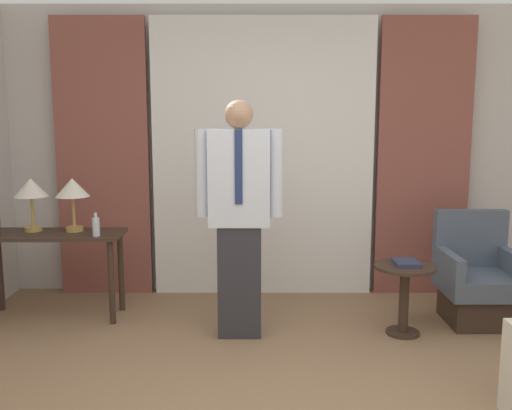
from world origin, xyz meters
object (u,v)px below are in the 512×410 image
armchair (476,283)px  book (405,263)px  desk (51,248)px  table_lamp_right (71,190)px  table_lamp_left (30,190)px  bottle_by_lamp (95,226)px  person (238,211)px  side_table (403,288)px

armchair → book: armchair is taller
desk → table_lamp_right: table_lamp_right is taller
desk → table_lamp_left: 0.51m
bottle_by_lamp → person: person is taller
table_lamp_right → person: person is taller
bottle_by_lamp → book: bottle_by_lamp is taller
table_lamp_left → armchair: bearing=-2.6°
table_lamp_left → book: table_lamp_left is taller
side_table → book: (0.01, 0.03, 0.19)m
bottle_by_lamp → side_table: (2.44, -0.26, -0.43)m
bottle_by_lamp → book: size_ratio=0.85×
table_lamp_left → person: 1.82m
table_lamp_right → person: size_ratio=0.25×
desk → table_lamp_right: bearing=21.0°
person → table_lamp_right: bearing=161.1°
person → side_table: (1.28, 0.02, -0.61)m
table_lamp_left → armchair: 3.78m
table_lamp_right → bottle_by_lamp: size_ratio=2.33×
desk → side_table: bearing=-7.8°
table_lamp_left → bottle_by_lamp: (0.58, -0.20, -0.27)m
table_lamp_right → side_table: 2.81m
armchair → side_table: size_ratio=1.63×
bottle_by_lamp → armchair: (3.12, 0.03, -0.48)m
desk → book: size_ratio=5.18×
table_lamp_left → desk: bearing=-21.0°
table_lamp_left → side_table: size_ratio=0.81×
table_lamp_right → side_table: size_ratio=0.81×
armchair → side_table: (-0.68, -0.29, 0.05)m
person → side_table: 1.41m
table_lamp_right → armchair: table_lamp_right is taller
desk → side_table: desk is taller
armchair → side_table: 0.74m
desk → person: bearing=-14.7°
desk → bottle_by_lamp: bearing=-17.5°
armchair → table_lamp_right: bearing=177.1°
side_table → book: size_ratio=2.43×
person → side_table: size_ratio=3.27×
table_lamp_left → side_table: table_lamp_left is taller
table_lamp_right → armchair: size_ratio=0.50×
table_lamp_left → side_table: (3.03, -0.46, -0.70)m
bottle_by_lamp → side_table: bearing=-6.1°
side_table → armchair: bearing=23.0°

